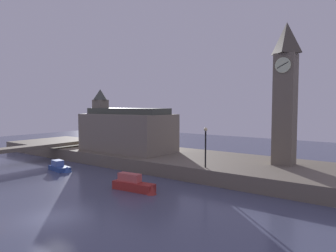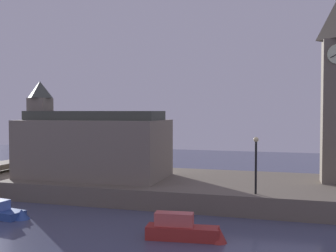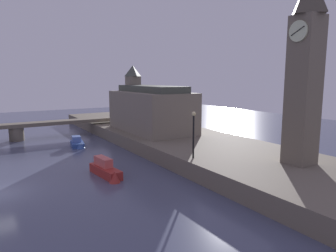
# 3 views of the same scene
# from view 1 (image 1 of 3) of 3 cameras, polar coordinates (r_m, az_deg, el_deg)

# --- Properties ---
(ground_plane) EXTENTS (120.00, 120.00, 0.00)m
(ground_plane) POSITION_cam_1_polar(r_m,az_deg,el_deg) (23.97, -20.53, -15.40)
(ground_plane) COLOR #474C66
(far_embankment) EXTENTS (70.00, 12.00, 1.50)m
(far_embankment) POSITION_cam_1_polar(r_m,az_deg,el_deg) (38.08, 5.78, -6.84)
(far_embankment) COLOR #6B6051
(far_embankment) RESTS_ON ground
(clock_tower) EXTENTS (2.26, 2.31, 14.85)m
(clock_tower) POSITION_cam_1_polar(r_m,az_deg,el_deg) (34.94, 20.69, 5.88)
(clock_tower) COLOR #6B6051
(clock_tower) RESTS_ON far_embankment
(parliament_hall) EXTENTS (12.78, 6.70, 8.63)m
(parliament_hall) POSITION_cam_1_polar(r_m,az_deg,el_deg) (43.31, -7.68, -0.73)
(parliament_hall) COLOR slate
(parliament_hall) RESTS_ON far_embankment
(streetlamp) EXTENTS (0.36, 0.36, 4.05)m
(streetlamp) POSITION_cam_1_polar(r_m,az_deg,el_deg) (31.59, 6.89, -3.06)
(streetlamp) COLOR black
(streetlamp) RESTS_ON far_embankment
(boat_tour_blue) EXTENTS (3.88, 1.90, 1.30)m
(boat_tour_blue) POSITION_cam_1_polar(r_m,az_deg,el_deg) (39.40, -18.97, -7.20)
(boat_tour_blue) COLOR #2D4C93
(boat_tour_blue) RESTS_ON ground
(boat_dinghy_red) EXTENTS (4.79, 1.56, 1.63)m
(boat_dinghy_red) POSITION_cam_1_polar(r_m,az_deg,el_deg) (28.91, -5.91, -10.69)
(boat_dinghy_red) COLOR maroon
(boat_dinghy_red) RESTS_ON ground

